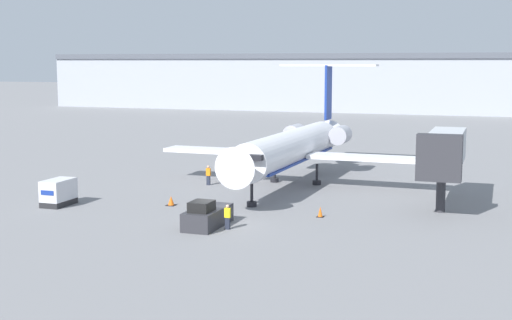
# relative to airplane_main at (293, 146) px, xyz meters

# --- Properties ---
(ground_plane) EXTENTS (600.00, 600.00, 0.00)m
(ground_plane) POSITION_rel_airplane_main_xyz_m (-0.32, -18.37, -3.61)
(ground_plane) COLOR slate
(terminal_building) EXTENTS (180.00, 16.80, 13.26)m
(terminal_building) POSITION_rel_airplane_main_xyz_m (-0.32, 101.63, 3.05)
(terminal_building) COLOR #9EA3AD
(terminal_building) RESTS_ON ground
(airplane_main) EXTENTS (25.83, 27.88, 11.08)m
(airplane_main) POSITION_rel_airplane_main_xyz_m (0.00, 0.00, 0.00)
(airplane_main) COLOR white
(airplane_main) RESTS_ON ground
(pushback_tug) EXTENTS (2.02, 4.81, 1.97)m
(pushback_tug) POSITION_rel_airplane_main_xyz_m (-0.84, -18.32, -2.86)
(pushback_tug) COLOR #2D2D33
(pushback_tug) RESTS_ON ground
(luggage_cart) EXTENTS (1.64, 2.97, 2.10)m
(luggage_cart) POSITION_rel_airplane_main_xyz_m (-14.90, -15.44, -2.56)
(luggage_cart) COLOR #232326
(luggage_cart) RESTS_ON ground
(worker_near_tug) EXTENTS (0.40, 0.24, 1.71)m
(worker_near_tug) POSITION_rel_airplane_main_xyz_m (0.79, -18.62, -2.71)
(worker_near_tug) COLOR #232838
(worker_near_tug) RESTS_ON ground
(worker_by_wing) EXTENTS (0.40, 0.26, 1.84)m
(worker_by_wing) POSITION_rel_airplane_main_xyz_m (-7.35, -2.80, -2.63)
(worker_by_wing) COLOR #232838
(worker_by_wing) RESTS_ON ground
(traffic_cone_left) EXTENTS (0.71, 0.71, 0.77)m
(traffic_cone_left) POSITION_rel_airplane_main_xyz_m (-6.45, -12.51, -3.24)
(traffic_cone_left) COLOR black
(traffic_cone_left) RESTS_ON ground
(traffic_cone_right) EXTENTS (0.51, 0.51, 0.77)m
(traffic_cone_right) POSITION_rel_airplane_main_xyz_m (5.81, -12.76, -3.24)
(traffic_cone_right) COLOR black
(traffic_cone_right) RESTS_ON ground
(jet_bridge) EXTENTS (3.20, 11.47, 6.19)m
(jet_bridge) POSITION_rel_airplane_main_xyz_m (14.00, -5.85, 0.84)
(jet_bridge) COLOR #2D2D33
(jet_bridge) RESTS_ON ground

